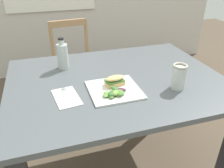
# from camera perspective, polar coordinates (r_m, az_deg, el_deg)

# --- Properties ---
(dining_table) EXTENTS (1.28, 0.97, 0.74)m
(dining_table) POSITION_cam_1_polar(r_m,az_deg,el_deg) (1.44, 1.17, -2.72)
(dining_table) COLOR #51565B
(dining_table) RESTS_ON ground
(chair_wooden_far) EXTENTS (0.44, 0.44, 0.87)m
(chair_wooden_far) POSITION_cam_1_polar(r_m,az_deg,el_deg) (2.28, -9.16, 4.27)
(chair_wooden_far) COLOR tan
(chair_wooden_far) RESTS_ON ground
(plate_lunch) EXTENTS (0.27, 0.27, 0.01)m
(plate_lunch) POSITION_cam_1_polar(r_m,az_deg,el_deg) (1.26, 0.54, -1.44)
(plate_lunch) COLOR white
(plate_lunch) RESTS_ON dining_table
(sandwich_half_front) EXTENTS (0.12, 0.08, 0.06)m
(sandwich_half_front) POSITION_cam_1_polar(r_m,az_deg,el_deg) (1.28, 0.70, 0.87)
(sandwich_half_front) COLOR #DBB270
(sandwich_half_front) RESTS_ON plate_lunch
(salad_mixed_greens) EXTENTS (0.15, 0.10, 0.03)m
(salad_mixed_greens) POSITION_cam_1_polar(r_m,az_deg,el_deg) (1.20, 0.77, -2.13)
(salad_mixed_greens) COLOR #518438
(salad_mixed_greens) RESTS_ON plate_lunch
(napkin_folded) EXTENTS (0.14, 0.22, 0.00)m
(napkin_folded) POSITION_cam_1_polar(r_m,az_deg,el_deg) (1.22, -11.21, -3.23)
(napkin_folded) COLOR white
(napkin_folded) RESTS_ON dining_table
(fork_on_napkin) EXTENTS (0.03, 0.19, 0.00)m
(fork_on_napkin) POSITION_cam_1_polar(r_m,az_deg,el_deg) (1.23, -11.38, -2.68)
(fork_on_napkin) COLOR silver
(fork_on_napkin) RESTS_ON napkin_folded
(bottle_cold_brew) EXTENTS (0.07, 0.07, 0.21)m
(bottle_cold_brew) POSITION_cam_1_polar(r_m,az_deg,el_deg) (1.52, -12.10, 6.46)
(bottle_cold_brew) COLOR black
(bottle_cold_brew) RESTS_ON dining_table
(mason_jar_iced_tea) EXTENTS (0.08, 0.08, 0.14)m
(mason_jar_iced_tea) POSITION_cam_1_polar(r_m,az_deg,el_deg) (1.31, 16.19, 1.51)
(mason_jar_iced_tea) COLOR gold
(mason_jar_iced_tea) RESTS_ON dining_table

